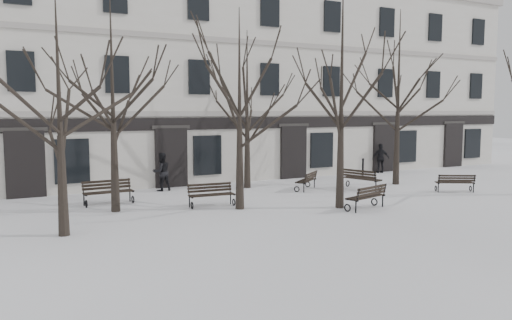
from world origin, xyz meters
TOP-DOWN VIEW (x-y plane):
  - ground at (0.00, 0.00)m, footprint 100.00×100.00m
  - building at (0.00, 12.96)m, footprint 40.40×10.20m
  - tree_0 at (-9.34, 0.23)m, footprint 5.04×5.04m
  - tree_1 at (-2.87, 1.48)m, footprint 5.29×5.29m
  - tree_2 at (0.68, -0.08)m, footprint 6.03×6.03m
  - tree_4 at (-7.20, 3.17)m, footprint 5.58×5.58m
  - tree_5 at (-0.28, 6.05)m, footprint 5.28×5.28m
  - tree_6 at (6.98, 3.60)m, footprint 6.12×6.12m
  - bench_0 at (-3.64, 2.47)m, footprint 1.84×0.78m
  - bench_1 at (1.39, -0.85)m, footprint 1.97×1.16m
  - bench_2 at (7.66, 0.47)m, footprint 1.74×1.34m
  - bench_3 at (-7.16, 4.76)m, footprint 1.99×0.84m
  - bench_4 at (1.96, 4.18)m, footprint 1.69×1.53m
  - bench_5 at (4.32, 3.14)m, footprint 1.24×2.04m
  - bollard_a at (0.16, 7.12)m, footprint 0.14×0.14m
  - bollard_b at (7.73, 7.12)m, footprint 0.13×0.13m
  - pedestrian_b at (-4.27, 7.05)m, footprint 0.97×0.81m
  - pedestrian_c at (9.43, 7.54)m, footprint 1.12×0.74m

SIDE VIEW (x-z plane):
  - ground at x=0.00m, z-range 0.00..0.00m
  - pedestrian_b at x=-4.27m, z-range -0.90..0.90m
  - pedestrian_c at x=9.43m, z-range -0.88..0.88m
  - bench_2 at x=7.66m, z-range 0.04..0.89m
  - bench_4 at x=1.96m, z-range 0.04..0.90m
  - bench_0 at x=-3.64m, z-range 0.04..0.95m
  - bench_1 at x=1.39m, z-range 0.04..0.98m
  - bench_5 at x=4.32m, z-range 0.04..1.02m
  - bench_3 at x=-7.16m, z-range 0.04..1.02m
  - bollard_b at x=7.73m, z-range 0.04..1.04m
  - bollard_a at x=0.16m, z-range 0.04..1.13m
  - tree_0 at x=-9.34m, z-range 0.90..8.10m
  - tree_5 at x=-0.28m, z-range 0.94..8.49m
  - tree_1 at x=-2.87m, z-range 0.94..8.50m
  - tree_4 at x=-7.20m, z-range 1.00..8.97m
  - tree_2 at x=0.68m, z-range 1.08..9.69m
  - tree_6 at x=6.98m, z-range 1.10..9.84m
  - building at x=0.00m, z-range -0.18..11.22m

